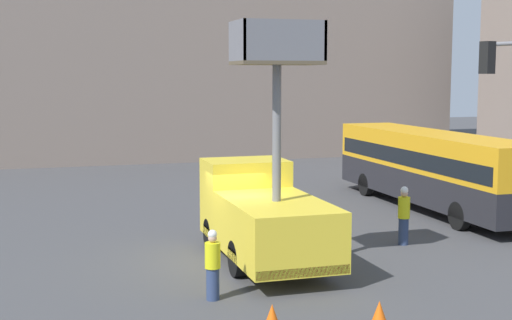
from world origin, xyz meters
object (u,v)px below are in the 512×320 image
(road_worker_directing, at_px, (404,215))
(traffic_cone_mid_road, at_px, (379,320))
(city_bus, at_px, (431,165))
(road_worker_near_truck, at_px, (213,265))
(utility_truck, at_px, (264,211))

(road_worker_directing, relative_size, traffic_cone_mid_road, 2.38)
(city_bus, xyz_separation_m, road_worker_near_truck, (-11.21, -8.87, -0.97))
(utility_truck, height_order, road_worker_directing, utility_truck)
(city_bus, distance_m, road_worker_directing, 6.58)
(road_worker_directing, bearing_deg, road_worker_near_truck, 114.30)
(utility_truck, height_order, traffic_cone_mid_road, utility_truck)
(city_bus, bearing_deg, traffic_cone_mid_road, 129.10)
(utility_truck, relative_size, road_worker_near_truck, 3.94)
(road_worker_near_truck, height_order, traffic_cone_mid_road, road_worker_near_truck)
(utility_truck, bearing_deg, road_worker_near_truck, -127.22)
(city_bus, distance_m, traffic_cone_mid_road, 15.05)
(city_bus, relative_size, road_worker_directing, 6.39)
(utility_truck, relative_size, city_bus, 0.56)
(traffic_cone_mid_road, bearing_deg, utility_truck, 94.51)
(utility_truck, xyz_separation_m, traffic_cone_mid_road, (0.50, -6.38, -1.14))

